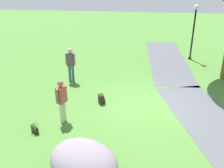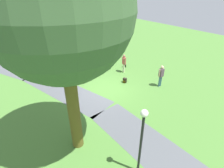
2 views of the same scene
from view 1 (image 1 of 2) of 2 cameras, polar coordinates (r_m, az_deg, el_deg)
name	(u,v)px [view 1 (image 1 of 2)]	position (r m, az deg, el deg)	size (l,w,h in m)	color
ground_plane	(144,106)	(10.87, 6.99, -4.76)	(48.00, 48.00, 0.00)	#487932
footpath_segment_near	(167,60)	(16.46, 11.96, 5.25)	(8.09, 2.56, 0.01)	#505357
footpath_segment_mid	(223,137)	(9.75, 23.18, -10.54)	(8.29, 4.32, 0.01)	#505357
lamp_post	(194,26)	(16.40, 17.52, 11.98)	(0.28, 0.28, 3.27)	black
lawn_boulder	(84,162)	(7.30, -6.24, -16.65)	(2.31, 2.50, 0.99)	gray
woman_with_handbag	(62,98)	(9.47, -10.97, -3.12)	(0.49, 0.35, 1.67)	beige
man_near_boulder	(71,62)	(12.79, -9.05, 4.70)	(0.24, 0.52, 1.74)	#345764
handbag_on_grass	(35,129)	(9.49, -16.57, -9.47)	(0.38, 0.38, 0.31)	black
backpack_by_boulder	(76,152)	(8.12, -7.87, -14.60)	(0.32, 0.32, 0.40)	navy
spare_backpack_on_lawn	(101,99)	(10.91, -2.34, -3.34)	(0.34, 0.33, 0.40)	black
frisbee_on_grass	(105,153)	(8.30, -1.54, -14.91)	(0.23, 0.23, 0.02)	white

